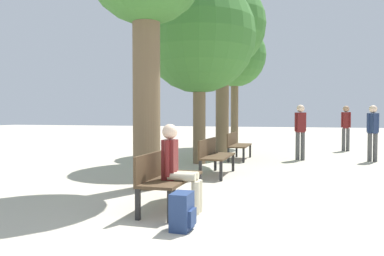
{
  "coord_description": "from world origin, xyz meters",
  "views": [
    {
      "loc": [
        -0.01,
        -4.78,
        1.4
      ],
      "look_at": [
        -3.06,
        5.57,
        1.03
      ],
      "focal_mm": 35.0,
      "sensor_mm": 36.0,
      "label": 1
    }
  ],
  "objects_px": {
    "tree_row_3": "(235,56)",
    "pedestrian_far": "(373,129)",
    "bench_row_0": "(166,175)",
    "tree_row_2": "(222,27)",
    "pedestrian_near": "(346,125)",
    "pedestrian_mid": "(300,128)",
    "tree_row_1": "(199,37)",
    "person_seated": "(177,165)",
    "bench_row_1": "(214,154)",
    "backpack": "(182,212)",
    "bench_row_2": "(237,144)"
  },
  "relations": [
    {
      "from": "person_seated",
      "to": "backpack",
      "type": "relative_size",
      "value": 2.78
    },
    {
      "from": "person_seated",
      "to": "bench_row_0",
      "type": "bearing_deg",
      "value": 144.35
    },
    {
      "from": "bench_row_0",
      "to": "tree_row_2",
      "type": "relative_size",
      "value": 0.24
    },
    {
      "from": "tree_row_1",
      "to": "bench_row_1",
      "type": "bearing_deg",
      "value": -65.44
    },
    {
      "from": "person_seated",
      "to": "tree_row_3",
      "type": "bearing_deg",
      "value": 95.75
    },
    {
      "from": "tree_row_3",
      "to": "pedestrian_far",
      "type": "xyz_separation_m",
      "value": [
        4.9,
        -4.04,
        -3.0
      ]
    },
    {
      "from": "bench_row_0",
      "to": "backpack",
      "type": "bearing_deg",
      "value": -59.62
    },
    {
      "from": "tree_row_1",
      "to": "pedestrian_far",
      "type": "xyz_separation_m",
      "value": [
        4.9,
        1.85,
        -2.67
      ]
    },
    {
      "from": "bench_row_0",
      "to": "pedestrian_mid",
      "type": "distance_m",
      "value": 7.09
    },
    {
      "from": "tree_row_1",
      "to": "tree_row_2",
      "type": "bearing_deg",
      "value": 90.0
    },
    {
      "from": "bench_row_0",
      "to": "pedestrian_far",
      "type": "bearing_deg",
      "value": 60.23
    },
    {
      "from": "bench_row_1",
      "to": "tree_row_2",
      "type": "xyz_separation_m",
      "value": [
        -0.89,
        5.2,
        4.15
      ]
    },
    {
      "from": "bench_row_2",
      "to": "pedestrian_far",
      "type": "relative_size",
      "value": 0.91
    },
    {
      "from": "bench_row_2",
      "to": "pedestrian_far",
      "type": "xyz_separation_m",
      "value": [
        4.0,
        0.6,
        0.47
      ]
    },
    {
      "from": "bench_row_0",
      "to": "tree_row_3",
      "type": "xyz_separation_m",
      "value": [
        -0.89,
        11.04,
        3.47
      ]
    },
    {
      "from": "tree_row_3",
      "to": "backpack",
      "type": "height_order",
      "value": "tree_row_3"
    },
    {
      "from": "backpack",
      "to": "person_seated",
      "type": "bearing_deg",
      "value": 112.58
    },
    {
      "from": "backpack",
      "to": "bench_row_2",
      "type": "bearing_deg",
      "value": 94.43
    },
    {
      "from": "bench_row_1",
      "to": "backpack",
      "type": "relative_size",
      "value": 3.37
    },
    {
      "from": "tree_row_2",
      "to": "pedestrian_far",
      "type": "relative_size",
      "value": 3.72
    },
    {
      "from": "tree_row_3",
      "to": "tree_row_1",
      "type": "bearing_deg",
      "value": -90.0
    },
    {
      "from": "bench_row_1",
      "to": "pedestrian_far",
      "type": "bearing_deg",
      "value": 43.49
    },
    {
      "from": "tree_row_3",
      "to": "pedestrian_far",
      "type": "distance_m",
      "value": 7.02
    },
    {
      "from": "tree_row_2",
      "to": "backpack",
      "type": "xyz_separation_m",
      "value": [
        1.46,
        -9.38,
        -4.42
      ]
    },
    {
      "from": "person_seated",
      "to": "bench_row_1",
      "type": "bearing_deg",
      "value": 94.02
    },
    {
      "from": "bench_row_2",
      "to": "pedestrian_near",
      "type": "height_order",
      "value": "pedestrian_near"
    },
    {
      "from": "person_seated",
      "to": "backpack",
      "type": "bearing_deg",
      "value": -67.42
    },
    {
      "from": "person_seated",
      "to": "tree_row_2",
      "type": "bearing_deg",
      "value": 97.5
    },
    {
      "from": "tree_row_3",
      "to": "pedestrian_mid",
      "type": "distance_m",
      "value": 5.89
    },
    {
      "from": "bench_row_1",
      "to": "backpack",
      "type": "height_order",
      "value": "bench_row_1"
    },
    {
      "from": "tree_row_1",
      "to": "pedestrian_mid",
      "type": "xyz_separation_m",
      "value": [
        2.81,
        1.66,
        -2.65
      ]
    },
    {
      "from": "pedestrian_near",
      "to": "pedestrian_mid",
      "type": "bearing_deg",
      "value": -115.48
    },
    {
      "from": "tree_row_1",
      "to": "pedestrian_near",
      "type": "xyz_separation_m",
      "value": [
        4.5,
        5.2,
        -2.63
      ]
    },
    {
      "from": "tree_row_2",
      "to": "backpack",
      "type": "bearing_deg",
      "value": -81.13
    },
    {
      "from": "bench_row_0",
      "to": "tree_row_2",
      "type": "height_order",
      "value": "tree_row_2"
    },
    {
      "from": "bench_row_0",
      "to": "tree_row_2",
      "type": "distance_m",
      "value": 9.41
    },
    {
      "from": "bench_row_1",
      "to": "backpack",
      "type": "xyz_separation_m",
      "value": [
        0.57,
        -4.18,
        -0.28
      ]
    },
    {
      "from": "bench_row_1",
      "to": "backpack",
      "type": "distance_m",
      "value": 4.23
    },
    {
      "from": "person_seated",
      "to": "pedestrian_far",
      "type": "relative_size",
      "value": 0.75
    },
    {
      "from": "bench_row_0",
      "to": "tree_row_1",
      "type": "xyz_separation_m",
      "value": [
        -0.89,
        5.15,
        3.14
      ]
    },
    {
      "from": "tree_row_1",
      "to": "bench_row_0",
      "type": "bearing_deg",
      "value": -80.18
    },
    {
      "from": "tree_row_3",
      "to": "pedestrian_mid",
      "type": "height_order",
      "value": "tree_row_3"
    },
    {
      "from": "tree_row_3",
      "to": "pedestrian_near",
      "type": "distance_m",
      "value": 5.43
    },
    {
      "from": "tree_row_2",
      "to": "pedestrian_mid",
      "type": "xyz_separation_m",
      "value": [
        2.81,
        -1.59,
        -3.66
      ]
    },
    {
      "from": "bench_row_1",
      "to": "pedestrian_mid",
      "type": "xyz_separation_m",
      "value": [
        1.92,
        3.61,
        0.49
      ]
    },
    {
      "from": "tree_row_1",
      "to": "pedestrian_mid",
      "type": "height_order",
      "value": "tree_row_1"
    },
    {
      "from": "bench_row_2",
      "to": "pedestrian_far",
      "type": "height_order",
      "value": "pedestrian_far"
    },
    {
      "from": "tree_row_3",
      "to": "pedestrian_near",
      "type": "bearing_deg",
      "value": -8.71
    },
    {
      "from": "bench_row_1",
      "to": "bench_row_2",
      "type": "distance_m",
      "value": 3.2
    },
    {
      "from": "bench_row_1",
      "to": "pedestrian_near",
      "type": "bearing_deg",
      "value": 63.25
    }
  ]
}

